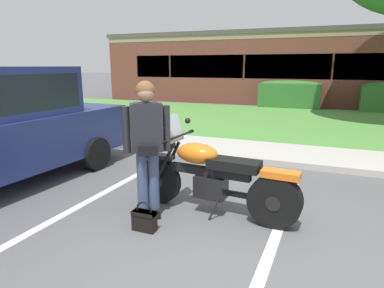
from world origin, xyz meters
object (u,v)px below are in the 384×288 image
at_px(motorcycle, 218,178).
at_px(hedge_left, 289,94).
at_px(handbag, 144,219).
at_px(brick_building, 332,67).
at_px(rider_person, 147,140).

xyz_separation_m(motorcycle, hedge_left, (-0.33, 11.45, 0.16)).
height_order(handbag, brick_building, brick_building).
relative_size(handbag, hedge_left, 0.14).
bearing_deg(rider_person, brick_building, 82.99).
xyz_separation_m(rider_person, hedge_left, (0.47, 11.82, -0.34)).
xyz_separation_m(rider_person, handbag, (0.14, -0.36, -0.85)).
relative_size(motorcycle, handbag, 6.23).
relative_size(hedge_left, brick_building, 0.11).
relative_size(motorcycle, brick_building, 0.10).
bearing_deg(brick_building, handbag, -96.42).
bearing_deg(rider_person, handbag, -68.90).
distance_m(hedge_left, brick_building, 6.03).
bearing_deg(motorcycle, handbag, -131.90).
distance_m(motorcycle, rider_person, 1.02).
distance_m(rider_person, handbag, 0.93).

